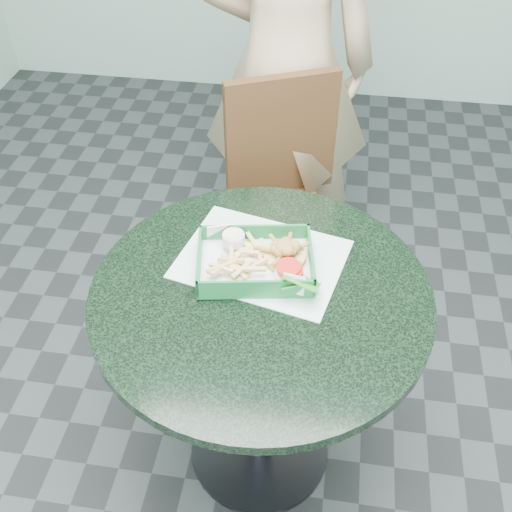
# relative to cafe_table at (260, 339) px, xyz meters

# --- Properties ---
(floor) EXTENTS (4.00, 5.00, 0.02)m
(floor) POSITION_rel_cafe_table_xyz_m (0.00, 0.00, -0.58)
(floor) COLOR #303335
(floor) RESTS_ON ground
(cafe_table) EXTENTS (0.85, 0.85, 0.75)m
(cafe_table) POSITION_rel_cafe_table_xyz_m (0.00, 0.00, 0.00)
(cafe_table) COLOR #2B2C33
(cafe_table) RESTS_ON floor
(dining_chair) EXTENTS (0.40, 0.40, 0.93)m
(dining_chair) POSITION_rel_cafe_table_xyz_m (-0.05, 0.72, -0.05)
(dining_chair) COLOR black
(dining_chair) RESTS_ON floor
(diner_person) EXTENTS (0.77, 0.52, 2.05)m
(diner_person) POSITION_rel_cafe_table_xyz_m (-0.06, 1.00, 0.44)
(diner_person) COLOR tan
(diner_person) RESTS_ON floor
(placemat) EXTENTS (0.47, 0.39, 0.00)m
(placemat) POSITION_rel_cafe_table_xyz_m (-0.01, 0.11, 0.17)
(placemat) COLOR silver
(placemat) RESTS_ON cafe_table
(food_basket) EXTENTS (0.29, 0.21, 0.06)m
(food_basket) POSITION_rel_cafe_table_xyz_m (-0.02, 0.07, 0.19)
(food_basket) COLOR #166831
(food_basket) RESTS_ON placemat
(crab_sandwich) EXTENTS (0.11, 0.11, 0.07)m
(crab_sandwich) POSITION_rel_cafe_table_xyz_m (0.05, 0.09, 0.22)
(crab_sandwich) COLOR tan
(crab_sandwich) RESTS_ON food_basket
(fries_pile) EXTENTS (0.13, 0.14, 0.05)m
(fries_pile) POSITION_rel_cafe_table_xyz_m (-0.06, 0.09, 0.21)
(fries_pile) COLOR #DBB66F
(fries_pile) RESTS_ON food_basket
(sauce_ramekin) EXTENTS (0.06, 0.06, 0.03)m
(sauce_ramekin) POSITION_rel_cafe_table_xyz_m (-0.08, 0.13, 0.22)
(sauce_ramekin) COLOR silver
(sauce_ramekin) RESTS_ON food_basket
(garnish_cup) EXTENTS (0.11, 0.11, 0.04)m
(garnish_cup) POSITION_rel_cafe_table_xyz_m (0.07, 0.01, 0.21)
(garnish_cup) COLOR white
(garnish_cup) RESTS_ON food_basket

